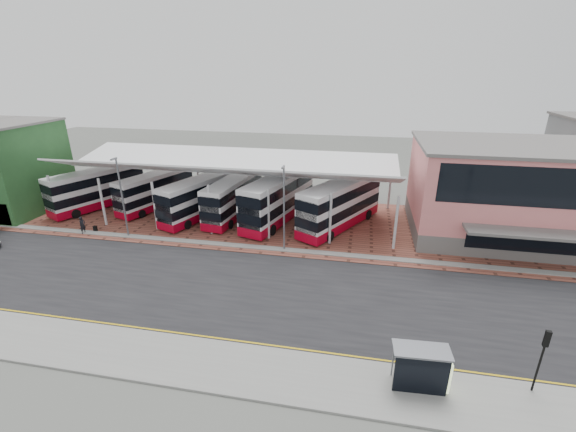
% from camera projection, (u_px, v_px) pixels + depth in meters
% --- Properties ---
extents(ground, '(140.00, 140.00, 0.00)m').
position_uv_depth(ground, '(244.00, 283.00, 30.48)').
color(ground, '#4E504B').
extents(road, '(120.00, 14.00, 0.02)m').
position_uv_depth(road, '(240.00, 289.00, 29.56)').
color(road, black).
rests_on(road, ground).
extents(forecourt, '(72.00, 16.00, 0.06)m').
position_uv_depth(forecourt, '(296.00, 223.00, 41.98)').
color(forecourt, brown).
rests_on(forecourt, ground).
extents(sidewalk, '(120.00, 4.00, 0.14)m').
position_uv_depth(sidewalk, '(197.00, 362.00, 22.23)').
color(sidewalk, slate).
rests_on(sidewalk, ground).
extents(north_kerb, '(120.00, 0.80, 0.14)m').
position_uv_depth(north_kerb, '(263.00, 248.00, 36.11)').
color(north_kerb, slate).
rests_on(north_kerb, ground).
extents(yellow_line_near, '(120.00, 0.12, 0.01)m').
position_uv_depth(yellow_line_near, '(210.00, 340.00, 24.08)').
color(yellow_line_near, gold).
rests_on(yellow_line_near, road).
extents(yellow_line_far, '(120.00, 0.12, 0.01)m').
position_uv_depth(yellow_line_far, '(212.00, 337.00, 24.35)').
color(yellow_line_far, gold).
rests_on(yellow_line_far, road).
extents(canopy, '(37.00, 11.63, 7.07)m').
position_uv_depth(canopy, '(227.00, 166.00, 42.14)').
color(canopy, silver).
rests_on(canopy, ground).
extents(terminal, '(18.40, 14.40, 9.25)m').
position_uv_depth(terminal, '(511.00, 191.00, 37.38)').
color(terminal, '#5F5B59').
rests_on(terminal, ground).
extents(shop_green, '(6.40, 10.20, 10.22)m').
position_uv_depth(shop_green, '(18.00, 168.00, 43.96)').
color(shop_green, '#285729').
rests_on(shop_green, ground).
extents(lamp_west, '(0.16, 0.90, 8.07)m').
position_uv_depth(lamp_west, '(122.00, 195.00, 37.10)').
color(lamp_west, slate).
rests_on(lamp_west, ground).
extents(lamp_east, '(0.16, 0.90, 8.07)m').
position_uv_depth(lamp_east, '(284.00, 206.00, 34.25)').
color(lamp_east, slate).
rests_on(lamp_east, ground).
extents(bus_0, '(6.94, 11.14, 4.57)m').
position_uv_depth(bus_0, '(97.00, 189.00, 45.70)').
color(bus_0, silver).
rests_on(bus_0, forecourt).
extents(bus_1, '(5.60, 10.32, 4.17)m').
position_uv_depth(bus_1, '(155.00, 191.00, 45.66)').
color(bus_1, silver).
rests_on(bus_1, forecourt).
extents(bus_2, '(5.99, 10.94, 4.43)m').
position_uv_depth(bus_2, '(200.00, 198.00, 42.82)').
color(bus_2, silver).
rests_on(bus_2, forecourt).
extents(bus_3, '(3.86, 10.88, 4.39)m').
position_uv_depth(bus_3, '(233.00, 198.00, 42.93)').
color(bus_3, silver).
rests_on(bus_3, forecourt).
extents(bus_4, '(6.02, 12.39, 4.98)m').
position_uv_depth(bus_4, '(278.00, 199.00, 41.74)').
color(bus_4, silver).
rests_on(bus_4, forecourt).
extents(bus_5, '(8.10, 11.71, 4.89)m').
position_uv_depth(bus_5, '(340.00, 205.00, 40.08)').
color(bus_5, silver).
rests_on(bus_5, forecourt).
extents(pedestrian, '(0.55, 0.73, 1.81)m').
position_uv_depth(pedestrian, '(83.00, 225.00, 38.95)').
color(pedestrian, black).
rests_on(pedestrian, forecourt).
extents(suitcase, '(0.35, 0.25, 0.59)m').
position_uv_depth(suitcase, '(95.00, 229.00, 39.63)').
color(suitcase, black).
rests_on(suitcase, forecourt).
extents(bus_shelter, '(3.03, 1.51, 2.37)m').
position_uv_depth(bus_shelter, '(426.00, 367.00, 19.79)').
color(bus_shelter, black).
rests_on(bus_shelter, sidewalk).
extents(traffic_signal_west, '(0.27, 0.22, 3.79)m').
position_uv_depth(traffic_signal_west, '(543.00, 352.00, 19.33)').
color(traffic_signal_west, black).
rests_on(traffic_signal_west, sidewalk).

